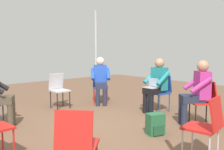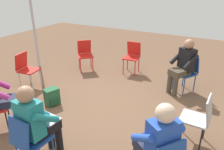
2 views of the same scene
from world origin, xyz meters
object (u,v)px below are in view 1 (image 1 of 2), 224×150
at_px(chair_east, 58,88).
at_px(backpack_near_laptop_user, 155,125).
at_px(chair_southwest, 206,99).
at_px(chair_west, 207,124).
at_px(chair_northwest, 76,142).
at_px(chair_southeast, 100,84).
at_px(person_in_magenta, 197,89).
at_px(chair_south, 161,90).
at_px(person_in_blue, 101,78).
at_px(person_with_laptop, 156,82).

distance_m(chair_east, backpack_near_laptop_user, 2.86).
relative_size(chair_southwest, chair_west, 1.00).
height_order(chair_east, chair_northwest, same).
height_order(chair_southeast, person_in_magenta, person_in_magenta).
bearing_deg(person_in_magenta, chair_southeast, 41.65).
bearing_deg(chair_southwest, chair_south, 28.16).
relative_size(chair_southeast, chair_west, 1.00).
bearing_deg(person_in_magenta, chair_northwest, 136.40).
height_order(person_in_magenta, person_in_blue, same).
bearing_deg(chair_northwest, backpack_near_laptop_user, 61.77).
height_order(chair_northwest, person_in_magenta, person_in_magenta).
distance_m(chair_east, chair_south, 2.49).
height_order(chair_west, chair_northwest, same).
bearing_deg(chair_southwest, chair_northwest, 134.14).
distance_m(chair_southeast, chair_northwest, 4.24).
xyz_separation_m(chair_northwest, person_in_magenta, (0.30, -2.93, 0.20)).
distance_m(chair_southwest, chair_west, 1.69).
height_order(chair_southeast, chair_east, same).
bearing_deg(chair_northwest, person_in_magenta, 53.28).
bearing_deg(person_with_laptop, backpack_near_laptop_user, 131.53).
relative_size(chair_northwest, person_with_laptop, 0.69).
xyz_separation_m(chair_southeast, chair_south, (-1.69, -0.45, 0.00)).
height_order(chair_west, person_with_laptop, person_with_laptop).
height_order(person_in_blue, backpack_near_laptop_user, person_in_blue).
bearing_deg(chair_northwest, chair_south, 70.59).
distance_m(person_with_laptop, backpack_near_laptop_user, 1.65).
relative_size(chair_southeast, chair_south, 1.00).
xyz_separation_m(chair_south, backpack_near_laptop_user, (-0.93, 1.41, -0.34)).
bearing_deg(person_with_laptop, chair_west, 146.06).
bearing_deg(chair_southeast, person_with_laptop, 135.83).
distance_m(chair_east, chair_west, 3.93).
xyz_separation_m(chair_east, backpack_near_laptop_user, (-2.84, -0.20, -0.34)).
bearing_deg(chair_southeast, chair_south, 141.24).
bearing_deg(person_with_laptop, chair_south, -90.00).
relative_size(chair_east, chair_northwest, 1.00).
height_order(chair_northwest, backpack_near_laptop_user, chair_northwest).
xyz_separation_m(chair_northwest, person_in_blue, (2.98, -2.79, 0.20)).
height_order(chair_southeast, chair_northwest, same).
xyz_separation_m(chair_southeast, person_in_blue, (-0.13, 0.10, 0.20)).
height_order(chair_east, person_with_laptop, person_with_laptop).
relative_size(chair_southwest, backpack_near_laptop_user, 2.36).
bearing_deg(backpack_near_laptop_user, person_with_laptop, -52.69).
bearing_deg(person_in_magenta, chair_east, 62.37).
distance_m(chair_southeast, chair_west, 3.94).
xyz_separation_m(chair_east, chair_west, (-3.92, 0.16, 0.00)).
xyz_separation_m(person_in_blue, backpack_near_laptop_user, (-2.49, 0.86, -0.54)).
bearing_deg(person_in_magenta, backpack_near_laptop_user, 119.79).
relative_size(person_with_laptop, person_in_blue, 1.00).
bearing_deg(person_in_blue, chair_northwest, 83.29).
bearing_deg(person_in_magenta, person_in_blue, 43.81).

